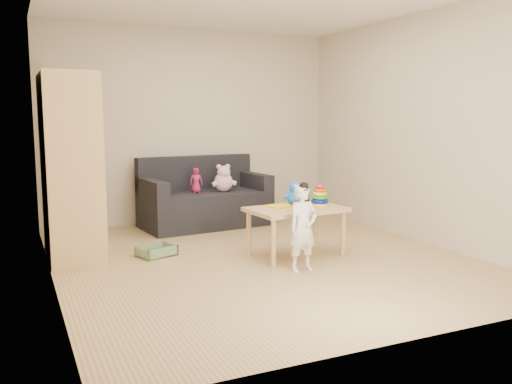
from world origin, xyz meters
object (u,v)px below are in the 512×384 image
wardrobe (70,167)px  play_table (296,232)px  toddler (303,229)px  sofa (206,209)px

wardrobe → play_table: 2.40m
wardrobe → toddler: size_ratio=2.34×
wardrobe → play_table: bearing=-24.1°
toddler → wardrobe: bearing=138.9°
play_table → toddler: bearing=-111.9°
wardrobe → sofa: bearing=27.2°
sofa → toddler: 2.36m
sofa → play_table: play_table is taller
wardrobe → toddler: wardrobe is taller
wardrobe → sofa: size_ratio=1.14×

